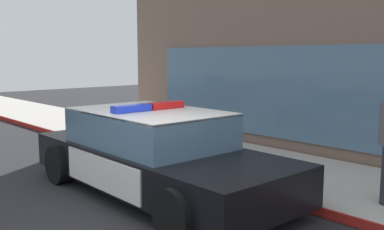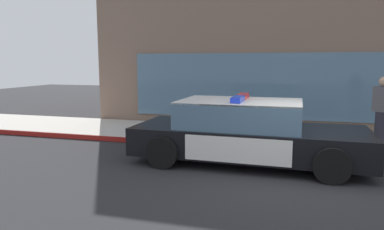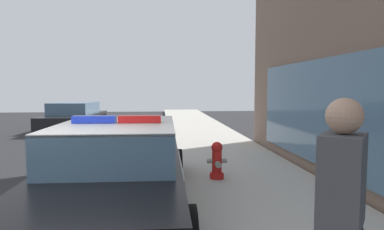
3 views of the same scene
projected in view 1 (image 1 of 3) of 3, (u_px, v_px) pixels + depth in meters
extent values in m
plane|color=#262628|center=(161.00, 229.00, 5.77)|extent=(48.00, 48.00, 0.00)
cube|color=#B2ADA3|center=(302.00, 176.00, 7.98)|extent=(48.00, 2.75, 0.15)
cube|color=maroon|center=(254.00, 192.00, 7.05)|extent=(28.80, 0.04, 0.14)
cube|color=slate|center=(355.00, 98.00, 8.55)|extent=(11.61, 0.08, 2.10)
cube|color=black|center=(157.00, 164.00, 7.17)|extent=(5.04, 2.05, 0.60)
cube|color=silver|center=(227.00, 174.00, 5.96)|extent=(1.74, 1.94, 0.05)
cube|color=silver|center=(103.00, 139.00, 8.45)|extent=(1.44, 1.93, 0.05)
cube|color=silver|center=(197.00, 154.00, 7.89)|extent=(2.10, 0.07, 0.51)
cube|color=silver|center=(101.00, 174.00, 6.60)|extent=(2.10, 0.07, 0.51)
cube|color=yellow|center=(198.00, 154.00, 7.90)|extent=(0.22, 0.02, 0.26)
cube|color=slate|center=(149.00, 129.00, 7.25)|extent=(2.64, 1.80, 0.60)
cube|color=silver|center=(149.00, 111.00, 7.21)|extent=(2.64, 1.80, 0.04)
cube|color=red|center=(166.00, 105.00, 7.43)|extent=(0.21, 0.67, 0.11)
cube|color=blue|center=(131.00, 108.00, 6.97)|extent=(0.21, 0.67, 0.11)
cylinder|color=black|center=(274.00, 184.00, 6.61)|extent=(0.68, 0.23, 0.68)
cylinder|color=black|center=(174.00, 215.00, 5.33)|extent=(0.68, 0.23, 0.68)
cylinder|color=black|center=(147.00, 149.00, 9.06)|extent=(0.68, 0.23, 0.68)
cylinder|color=black|center=(58.00, 165.00, 7.78)|extent=(0.68, 0.23, 0.68)
cylinder|color=red|center=(185.00, 153.00, 9.35)|extent=(0.28, 0.28, 0.10)
cylinder|color=red|center=(185.00, 140.00, 9.32)|extent=(0.19, 0.19, 0.45)
sphere|color=red|center=(185.00, 127.00, 9.28)|extent=(0.22, 0.22, 0.22)
cylinder|color=gray|center=(185.00, 123.00, 9.27)|extent=(0.06, 0.06, 0.05)
cylinder|color=gray|center=(180.00, 140.00, 9.21)|extent=(0.09, 0.10, 0.09)
cylinder|color=gray|center=(190.00, 139.00, 9.41)|extent=(0.09, 0.10, 0.09)
cylinder|color=gray|center=(190.00, 142.00, 9.21)|extent=(0.10, 0.12, 0.12)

